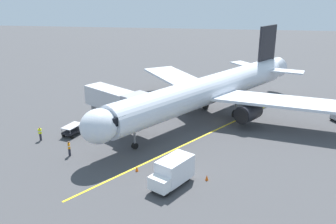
# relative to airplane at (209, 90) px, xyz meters

# --- Properties ---
(ground_plane) EXTENTS (220.00, 220.00, 0.00)m
(ground_plane) POSITION_rel_airplane_xyz_m (-0.21, 0.60, -4.00)
(ground_plane) COLOR #424244
(apron_lead_in_line) EXTENTS (22.98, 33.02, 0.01)m
(apron_lead_in_line) POSITION_rel_airplane_xyz_m (0.16, 6.23, -4.00)
(apron_lead_in_line) COLOR yellow
(apron_lead_in_line) RESTS_ON ground
(airplane) EXTENTS (31.00, 35.22, 11.50)m
(airplane) POSITION_rel_airplane_xyz_m (0.00, 0.00, 0.00)
(airplane) COLOR silver
(airplane) RESTS_ON ground
(jet_bridge) EXTENTS (10.46, 8.31, 5.40)m
(jet_bridge) POSITION_rel_airplane_xyz_m (10.84, 6.22, -0.24)
(jet_bridge) COLOR #B7B7BC
(jet_bridge) RESTS_ON ground
(ground_crew_marshaller) EXTENTS (0.38, 0.46, 1.71)m
(ground_crew_marshaller) POSITION_rel_airplane_xyz_m (14.44, 14.10, -3.12)
(ground_crew_marshaller) COLOR #23232D
(ground_crew_marshaller) RESTS_ON ground
(ground_crew_wing_walker) EXTENTS (0.46, 0.35, 1.71)m
(ground_crew_wing_walker) POSITION_rel_airplane_xyz_m (19.51, 10.66, -3.12)
(ground_crew_wing_walker) COLOR #23232D
(ground_crew_wing_walker) RESTS_ON ground
(baggage_cart_near_nose) EXTENTS (2.87, 2.78, 1.27)m
(baggage_cart_near_nose) POSITION_rel_airplane_xyz_m (10.77, -3.89, -3.35)
(baggage_cart_near_nose) COLOR #2D3899
(baggage_cart_near_nose) RESTS_ON ground
(baggage_cart_portside) EXTENTS (2.13, 2.88, 1.27)m
(baggage_cart_portside) POSITION_rel_airplane_xyz_m (16.36, 8.55, -3.35)
(baggage_cart_portside) COLOR black
(baggage_cart_portside) RESTS_ON ground
(box_truck_rear_apron) EXTENTS (3.99, 4.96, 2.62)m
(box_truck_rear_apron) POSITION_rel_airplane_xyz_m (2.62, 18.61, -2.62)
(box_truck_rear_apron) COLOR white
(box_truck_rear_apron) RESTS_ON ground
(safety_cone_nose_left) EXTENTS (0.32, 0.32, 0.55)m
(safety_cone_nose_left) POSITION_rel_airplane_xyz_m (6.45, 16.42, -3.73)
(safety_cone_nose_left) COLOR #F2590F
(safety_cone_nose_left) RESTS_ON ground
(safety_cone_nose_right) EXTENTS (0.32, 0.32, 0.55)m
(safety_cone_nose_right) POSITION_rel_airplane_xyz_m (-0.51, 17.20, -3.73)
(safety_cone_nose_right) COLOR #F2590F
(safety_cone_nose_right) RESTS_ON ground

